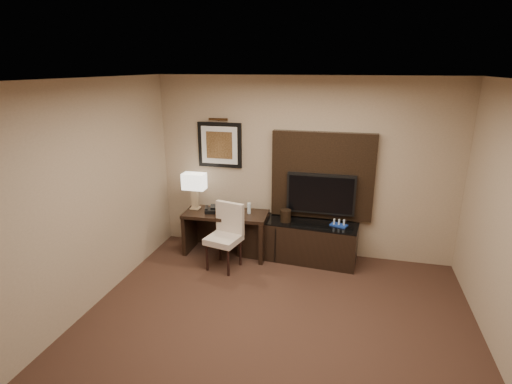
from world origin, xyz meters
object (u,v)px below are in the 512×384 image
(desk, at_px, (226,233))
(tv, at_px, (321,194))
(minibar_tray, at_px, (339,223))
(credenza, at_px, (297,240))
(water_bottle, at_px, (249,208))
(desk_chair, at_px, (224,239))
(desk_phone, at_px, (212,209))
(ice_bucket, at_px, (286,216))
(table_lamp, at_px, (195,190))

(desk, relative_size, tv, 1.27)
(desk, distance_m, minibar_tray, 1.73)
(credenza, relative_size, water_bottle, 10.67)
(tv, relative_size, desk_chair, 1.09)
(credenza, xyz_separation_m, minibar_tray, (0.60, -0.02, 0.35))
(desk_phone, height_order, ice_bucket, desk_phone)
(desk, distance_m, water_bottle, 0.55)
(ice_bucket, bearing_deg, desk, -176.40)
(minibar_tray, bearing_deg, desk, -177.50)
(table_lamp, xyz_separation_m, minibar_tray, (2.22, 0.01, -0.34))
(tv, height_order, desk_phone, tv)
(credenza, height_order, ice_bucket, ice_bucket)
(table_lamp, xyz_separation_m, desk_phone, (0.31, -0.08, -0.25))
(water_bottle, relative_size, ice_bucket, 0.91)
(ice_bucket, bearing_deg, minibar_tray, 1.21)
(table_lamp, xyz_separation_m, ice_bucket, (1.44, -0.00, -0.29))
(tv, xyz_separation_m, desk_phone, (-1.62, -0.26, -0.28))
(credenza, xyz_separation_m, desk_chair, (-0.99, -0.55, 0.16))
(table_lamp, bearing_deg, desk, -6.82)
(minibar_tray, bearing_deg, ice_bucket, -178.79)
(tv, relative_size, water_bottle, 6.06)
(desk, distance_m, credenza, 1.10)
(desk, height_order, tv, tv)
(desk_chair, xyz_separation_m, minibar_tray, (1.59, 0.53, 0.19))
(ice_bucket, bearing_deg, tv, 20.06)
(credenza, relative_size, table_lamp, 2.87)
(tv, relative_size, ice_bucket, 5.51)
(ice_bucket, bearing_deg, table_lamp, 179.82)
(desk_chair, height_order, water_bottle, desk_chair)
(credenza, height_order, tv, tv)
(credenza, distance_m, table_lamp, 1.76)
(desk_phone, distance_m, ice_bucket, 1.13)
(desk, height_order, desk_chair, desk_chair)
(table_lamp, bearing_deg, tv, 5.15)
(credenza, height_order, desk_chair, desk_chair)
(table_lamp, bearing_deg, water_bottle, -0.32)
(tv, bearing_deg, desk_phone, -170.91)
(credenza, xyz_separation_m, water_bottle, (-0.74, -0.04, 0.46))
(credenza, bearing_deg, desk_chair, -146.63)
(tv, distance_m, desk_phone, 1.66)
(tv, xyz_separation_m, table_lamp, (-1.92, -0.17, -0.03))
(desk, relative_size, desk_chair, 1.39)
(desk_phone, bearing_deg, credenza, -12.89)
(minibar_tray, bearing_deg, credenza, 177.95)
(water_bottle, bearing_deg, desk_chair, -115.44)
(tv, bearing_deg, ice_bucket, -159.94)
(table_lamp, height_order, minibar_tray, table_lamp)
(table_lamp, distance_m, water_bottle, 0.90)
(water_bottle, bearing_deg, desk, -170.80)
(tv, distance_m, table_lamp, 1.93)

